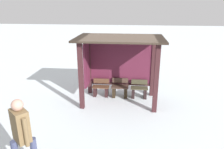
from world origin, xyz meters
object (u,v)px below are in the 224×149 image
bus_shelter (117,56)px  bench_left_inside (101,89)px  bench_center_inside (120,90)px  person_walking (22,132)px  bench_right_inside (139,91)px

bus_shelter → bench_left_inside: bus_shelter is taller
bench_center_inside → bench_left_inside: bearing=179.9°
bench_center_inside → bus_shelter: bearing=-126.8°
bench_left_inside → person_walking: (-0.98, -4.30, 0.79)m
bench_left_inside → bench_center_inside: size_ratio=0.95×
bus_shelter → bench_center_inside: size_ratio=4.18×
person_walking → bench_left_inside: bearing=77.1°
bench_right_inside → person_walking: bearing=-120.5°
bus_shelter → person_walking: 4.49m
bench_right_inside → bus_shelter: bearing=-169.3°
bench_left_inside → bench_right_inside: bearing=-0.0°
bus_shelter → person_walking: bus_shelter is taller
bench_center_inside → bench_right_inside: (0.77, 0.00, -0.01)m
bus_shelter → person_walking: size_ratio=1.71×
bench_center_inside → person_walking: person_walking is taller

